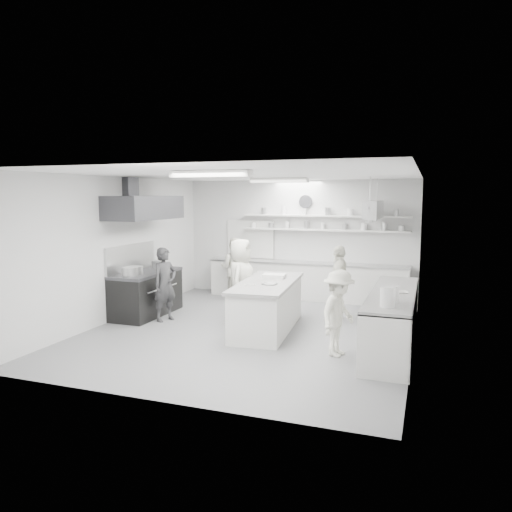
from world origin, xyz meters
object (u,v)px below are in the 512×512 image
(right_counter, at_px, (392,321))
(cook_back, at_px, (234,268))
(stove, at_px, (147,295))
(cook_stove, at_px, (165,284))
(back_counter, at_px, (306,281))
(prep_island, at_px, (267,307))

(right_counter, bearing_deg, cook_back, 144.90)
(stove, distance_m, cook_back, 2.57)
(stove, bearing_deg, cook_stove, -24.70)
(back_counter, relative_size, right_counter, 1.52)
(back_counter, relative_size, prep_island, 2.04)
(back_counter, relative_size, cook_back, 3.23)
(stove, xyz_separation_m, cook_stove, (0.64, -0.29, 0.32))
(back_counter, xyz_separation_m, cook_back, (-1.75, -0.52, 0.31))
(stove, distance_m, prep_island, 2.88)
(right_counter, distance_m, cook_back, 5.02)
(back_counter, distance_m, prep_island, 3.05)
(back_counter, distance_m, cook_stove, 3.84)
(prep_island, height_order, cook_back, cook_back)
(stove, height_order, right_counter, right_counter)
(prep_island, relative_size, cook_stove, 1.59)
(prep_island, xyz_separation_m, cook_stove, (-2.23, -0.05, 0.32))
(prep_island, distance_m, cook_back, 3.07)
(cook_back, bearing_deg, back_counter, -167.85)
(prep_island, bearing_deg, cook_back, 119.33)
(back_counter, xyz_separation_m, prep_island, (-0.03, -3.05, -0.01))
(right_counter, bearing_deg, back_counter, 124.65)
(cook_stove, bearing_deg, right_counter, -71.19)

